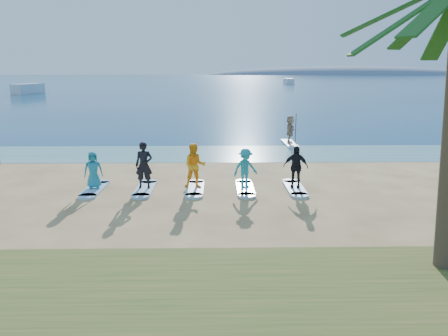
{
  "coord_description": "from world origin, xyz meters",
  "views": [
    {
      "loc": [
        0.39,
        -14.16,
        4.82
      ],
      "look_at": [
        0.69,
        2.0,
        1.1
      ],
      "focal_mm": 35.0,
      "sensor_mm": 36.0,
      "label": 1
    }
  ],
  "objects_px": {
    "student_0": "(93,170)",
    "student_3": "(245,168)",
    "paddleboard": "(290,144)",
    "surfboard_2": "(195,189)",
    "surfboard_3": "(245,188)",
    "surfboard_4": "(295,188)",
    "paddleboarder": "(290,129)",
    "surfboard_1": "(145,189)",
    "student_1": "(144,165)",
    "student_4": "(296,167)",
    "surfboard_0": "(95,189)",
    "boat_offshore_b": "(289,85)",
    "boat_offshore_a": "(28,94)",
    "student_2": "(195,166)"
  },
  "relations": [
    {
      "from": "student_1",
      "to": "student_4",
      "type": "xyz_separation_m",
      "value": [
        6.08,
        0.0,
        -0.09
      ]
    },
    {
      "from": "boat_offshore_b",
      "to": "surfboard_1",
      "type": "bearing_deg",
      "value": -106.55
    },
    {
      "from": "paddleboard",
      "to": "surfboard_0",
      "type": "bearing_deg",
      "value": -132.91
    },
    {
      "from": "surfboard_0",
      "to": "surfboard_2",
      "type": "xyz_separation_m",
      "value": [
        4.06,
        0.0,
        0.0
      ]
    },
    {
      "from": "surfboard_4",
      "to": "student_4",
      "type": "bearing_deg",
      "value": 0.0
    },
    {
      "from": "surfboard_0",
      "to": "surfboard_1",
      "type": "distance_m",
      "value": 2.03
    },
    {
      "from": "surfboard_1",
      "to": "surfboard_3",
      "type": "relative_size",
      "value": 1.0
    },
    {
      "from": "student_0",
      "to": "student_1",
      "type": "relative_size",
      "value": 0.8
    },
    {
      "from": "surfboard_3",
      "to": "student_4",
      "type": "bearing_deg",
      "value": 0.0
    },
    {
      "from": "student_3",
      "to": "surfboard_2",
      "type": "bearing_deg",
      "value": 156.51
    },
    {
      "from": "boat_offshore_a",
      "to": "student_2",
      "type": "bearing_deg",
      "value": -48.45
    },
    {
      "from": "surfboard_0",
      "to": "student_4",
      "type": "bearing_deg",
      "value": 0.0
    },
    {
      "from": "surfboard_3",
      "to": "student_4",
      "type": "xyz_separation_m",
      "value": [
        2.03,
        0.0,
        0.89
      ]
    },
    {
      "from": "student_2",
      "to": "surfboard_1",
      "type": "bearing_deg",
      "value": 177.07
    },
    {
      "from": "surfboard_4",
      "to": "student_3",
      "type": "bearing_deg",
      "value": 180.0
    },
    {
      "from": "boat_offshore_a",
      "to": "surfboard_2",
      "type": "height_order",
      "value": "boat_offshore_a"
    },
    {
      "from": "student_1",
      "to": "surfboard_3",
      "type": "xyz_separation_m",
      "value": [
        4.06,
        0.0,
        -0.98
      ]
    },
    {
      "from": "boat_offshore_a",
      "to": "student_4",
      "type": "distance_m",
      "value": 76.91
    },
    {
      "from": "student_0",
      "to": "student_3",
      "type": "relative_size",
      "value": 0.94
    },
    {
      "from": "surfboard_0",
      "to": "student_0",
      "type": "distance_m",
      "value": 0.79
    },
    {
      "from": "boat_offshore_a",
      "to": "surfboard_1",
      "type": "distance_m",
      "value": 74.06
    },
    {
      "from": "boat_offshore_a",
      "to": "student_4",
      "type": "relative_size",
      "value": 4.2
    },
    {
      "from": "boat_offshore_a",
      "to": "surfboard_0",
      "type": "height_order",
      "value": "boat_offshore_a"
    },
    {
      "from": "paddleboard",
      "to": "student_0",
      "type": "bearing_deg",
      "value": -132.91
    },
    {
      "from": "student_0",
      "to": "surfboard_1",
      "type": "distance_m",
      "value": 2.18
    },
    {
      "from": "paddleboard",
      "to": "student_4",
      "type": "height_order",
      "value": "student_4"
    },
    {
      "from": "student_3",
      "to": "surfboard_1",
      "type": "bearing_deg",
      "value": 156.51
    },
    {
      "from": "paddleboarder",
      "to": "student_1",
      "type": "distance_m",
      "value": 13.01
    },
    {
      "from": "paddleboard",
      "to": "boat_offshore_b",
      "type": "bearing_deg",
      "value": 80.28
    },
    {
      "from": "paddleboarder",
      "to": "surfboard_1",
      "type": "height_order",
      "value": "paddleboarder"
    },
    {
      "from": "paddleboarder",
      "to": "boat_offshore_a",
      "type": "bearing_deg",
      "value": 44.15
    },
    {
      "from": "student_4",
      "to": "surfboard_4",
      "type": "bearing_deg",
      "value": 0.0
    },
    {
      "from": "boat_offshore_a",
      "to": "boat_offshore_b",
      "type": "distance_m",
      "value": 72.85
    },
    {
      "from": "surfboard_3",
      "to": "surfboard_4",
      "type": "bearing_deg",
      "value": 0.0
    },
    {
      "from": "surfboard_3",
      "to": "student_4",
      "type": "distance_m",
      "value": 2.21
    },
    {
      "from": "paddleboarder",
      "to": "student_0",
      "type": "relative_size",
      "value": 1.16
    },
    {
      "from": "surfboard_3",
      "to": "surfboard_1",
      "type": "bearing_deg",
      "value": 180.0
    },
    {
      "from": "boat_offshore_b",
      "to": "student_3",
      "type": "xyz_separation_m",
      "value": [
        -20.19,
        -112.48,
        0.88
      ]
    },
    {
      "from": "paddleboard",
      "to": "surfboard_4",
      "type": "relative_size",
      "value": 1.36
    },
    {
      "from": "student_0",
      "to": "student_2",
      "type": "height_order",
      "value": "student_2"
    },
    {
      "from": "boat_offshore_a",
      "to": "boat_offshore_b",
      "type": "height_order",
      "value": "boat_offshore_a"
    },
    {
      "from": "student_0",
      "to": "surfboard_4",
      "type": "height_order",
      "value": "student_0"
    },
    {
      "from": "surfboard_3",
      "to": "surfboard_4",
      "type": "height_order",
      "value": "same"
    },
    {
      "from": "student_0",
      "to": "surfboard_3",
      "type": "height_order",
      "value": "student_0"
    },
    {
      "from": "surfboard_1",
      "to": "surfboard_4",
      "type": "relative_size",
      "value": 1.0
    },
    {
      "from": "paddleboard",
      "to": "surfboard_2",
      "type": "bearing_deg",
      "value": -118.4
    },
    {
      "from": "paddleboard",
      "to": "surfboard_0",
      "type": "xyz_separation_m",
      "value": [
        -9.65,
        -10.55,
        -0.01
      ]
    },
    {
      "from": "paddleboard",
      "to": "student_0",
      "type": "xyz_separation_m",
      "value": [
        -9.65,
        -10.55,
        0.78
      ]
    },
    {
      "from": "surfboard_2",
      "to": "student_4",
      "type": "height_order",
      "value": "student_4"
    },
    {
      "from": "boat_offshore_b",
      "to": "surfboard_4",
      "type": "bearing_deg",
      "value": -103.56
    }
  ]
}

